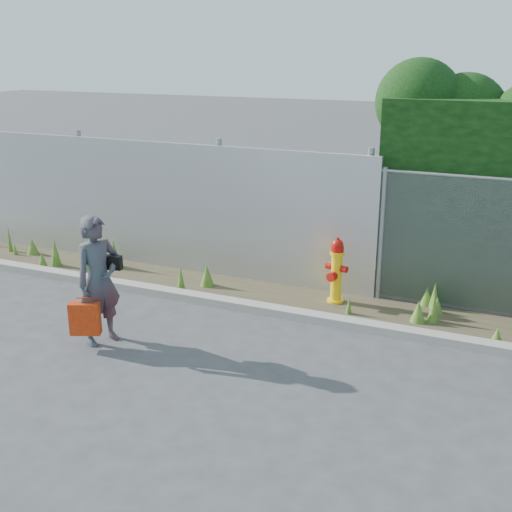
% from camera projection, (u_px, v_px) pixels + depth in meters
% --- Properties ---
extents(ground, '(80.00, 80.00, 0.00)m').
position_uv_depth(ground, '(233.00, 372.00, 7.68)').
color(ground, '#3E3E41').
rests_on(ground, ground).
extents(curb, '(16.00, 0.22, 0.12)m').
position_uv_depth(curb, '(286.00, 313.00, 9.23)').
color(curb, gray).
rests_on(curb, ground).
extents(weed_strip, '(16.00, 1.31, 0.53)m').
position_uv_depth(weed_strip, '(283.00, 290.00, 9.92)').
color(weed_strip, '#423825').
rests_on(weed_strip, ground).
extents(corrugated_fence, '(8.50, 0.21, 2.30)m').
position_uv_depth(corrugated_fence, '(138.00, 203.00, 11.19)').
color(corrugated_fence, '#B3B5BB').
rests_on(corrugated_fence, ground).
extents(fire_hydrant, '(0.35, 0.31, 1.04)m').
position_uv_depth(fire_hydrant, '(336.00, 272.00, 9.59)').
color(fire_hydrant, yellow).
rests_on(fire_hydrant, ground).
extents(woman, '(0.61, 0.73, 1.71)m').
position_uv_depth(woman, '(99.00, 280.00, 8.22)').
color(woman, '#0F5F65').
rests_on(woman, ground).
extents(red_tote_bag, '(0.39, 0.14, 0.50)m').
position_uv_depth(red_tote_bag, '(85.00, 319.00, 8.17)').
color(red_tote_bag, '#B71C0A').
extents(black_shoulder_bag, '(0.24, 0.10, 0.18)m').
position_uv_depth(black_shoulder_bag, '(112.00, 262.00, 8.26)').
color(black_shoulder_bag, black).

